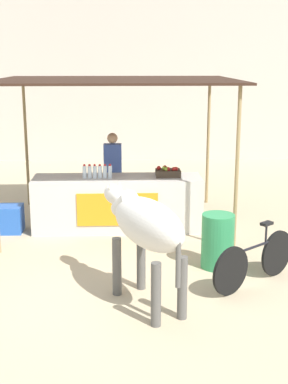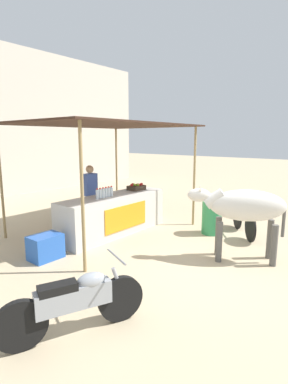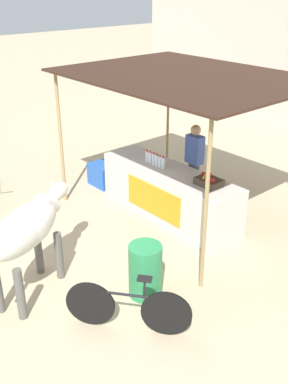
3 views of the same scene
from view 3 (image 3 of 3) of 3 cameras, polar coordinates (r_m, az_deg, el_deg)
The scene contains 10 objects.
ground_plane at distance 7.56m, azimuth -9.15°, elevation -8.25°, with size 60.00×60.00×0.00m, color tan.
stall_counter at distance 8.48m, azimuth 3.20°, elevation -0.20°, with size 3.00×0.82×0.96m.
stall_awning at distance 8.02m, azimuth 5.18°, elevation 13.90°, with size 4.20×3.20×2.66m.
water_bottle_row at distance 8.45m, azimuth 1.42°, elevation 4.13°, with size 0.52×0.07×0.25m.
fruit_crate at distance 7.72m, azimuth 8.21°, elevation 1.39°, with size 0.44×0.32×0.18m.
vendor_behind_counter at distance 8.89m, azimuth 6.37°, elevation 3.53°, with size 0.34×0.22×1.65m.
cooler_box at distance 9.93m, azimuth -5.23°, elevation 2.21°, with size 0.60×0.44×0.48m, color blue.
water_barrel at distance 6.48m, azimuth 0.16°, elevation -9.93°, with size 0.48×0.48×0.81m, color #2D8C51.
cow at distance 6.40m, azimuth -14.52°, elevation -4.66°, with size 1.17×1.78×1.44m.
bicycle_leaning at distance 5.94m, azimuth -2.02°, elevation -14.45°, with size 1.33×1.06×0.85m.
Camera 3 is at (5.46, -3.14, 4.18)m, focal length 42.00 mm.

